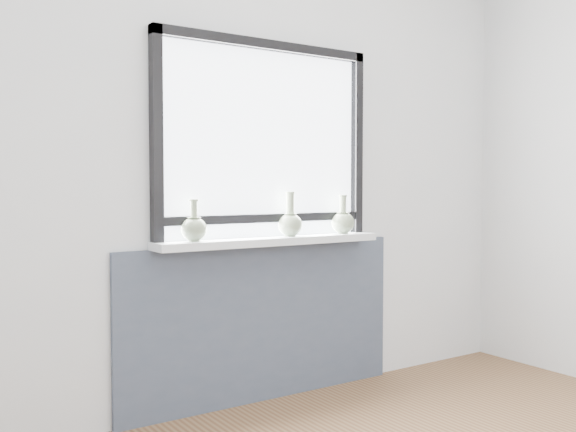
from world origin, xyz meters
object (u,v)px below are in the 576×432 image
windowsill (271,241)px  vase_b (290,222)px  vase_c (343,221)px  vase_a (194,228)px

windowsill → vase_b: bearing=0.1°
windowsill → vase_c: vase_c is taller
vase_a → vase_b: 0.57m
windowsill → vase_c: (0.48, -0.00, 0.09)m
vase_b → windowsill: bearing=-179.9°
vase_c → vase_a: bearing=179.8°
vase_b → vase_c: bearing=-0.3°
windowsill → vase_b: vase_b is taller
vase_b → vase_c: 0.36m
vase_a → vase_c: size_ratio=0.94×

